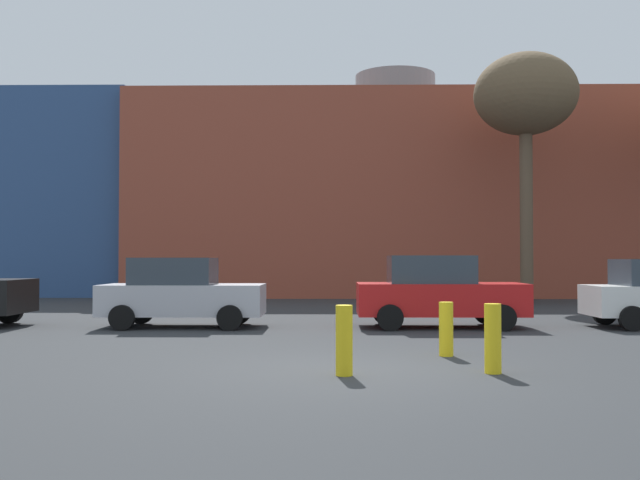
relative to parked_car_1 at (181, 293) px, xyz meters
name	(u,v)px	position (x,y,z in m)	size (l,w,h in m)	color
ground_plane	(348,369)	(3.90, -6.64, -0.83)	(200.00, 200.00, 0.00)	#2D3033
building_backdrop	(396,202)	(6.87, 18.87, 3.69)	(37.39, 12.87, 10.89)	#9E4733
parked_car_1	(181,293)	(0.00, 0.00, 0.00)	(3.87, 1.90, 1.68)	silver
parked_car_2	(438,292)	(6.21, 0.00, 0.03)	(3.99, 1.96, 1.73)	red
bare_tree_1	(526,98)	(10.81, 9.18, 6.76)	(3.78, 3.78, 9.25)	brown
bollard_yellow_0	(446,329)	(5.59, -5.15, -0.38)	(0.24, 0.24, 0.91)	yellow
bollard_yellow_1	(344,340)	(3.82, -7.24, -0.34)	(0.24, 0.24, 0.99)	yellow
bollard_yellow_2	(493,339)	(5.97, -7.01, -0.33)	(0.24, 0.24, 1.00)	yellow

